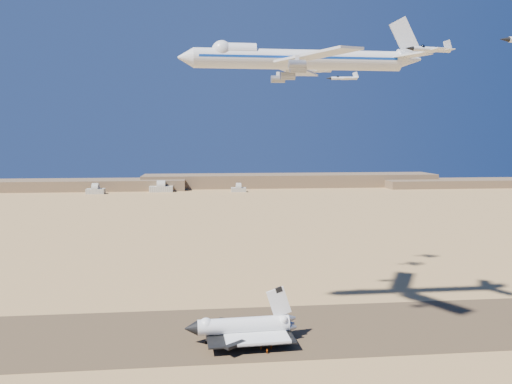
{
  "coord_description": "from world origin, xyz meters",
  "views": [
    {
      "loc": [
        -5.91,
        -169.39,
        67.51
      ],
      "look_at": [
        13.04,
        8.0,
        48.78
      ],
      "focal_mm": 35.0,
      "sensor_mm": 36.0,
      "label": 1
    }
  ],
  "objects": [
    {
      "name": "chase_jet_e",
      "position": [
        43.35,
        46.35,
        97.4
      ],
      "size": [
        15.72,
        8.27,
        3.92
      ],
      "rotation": [
        0.0,
        0.0,
        -0.0
      ],
      "color": "silver"
    },
    {
      "name": "ridgeline",
      "position": [
        65.32,
        527.31,
        7.63
      ],
      "size": [
        960.0,
        90.0,
        18.0
      ],
      "color": "#7C6245",
      "rests_on": "ground"
    },
    {
      "name": "chase_jet_a",
      "position": [
        53.9,
        -41.12,
        91.16
      ],
      "size": [
        13.81,
        7.68,
        3.46
      ],
      "rotation": [
        0.0,
        0.0,
        0.15
      ],
      "color": "silver"
    },
    {
      "name": "runway",
      "position": [
        0.0,
        0.0,
        0.03
      ],
      "size": [
        600.0,
        50.0,
        0.06
      ],
      "primitive_type": "cube",
      "color": "brown",
      "rests_on": "ground"
    },
    {
      "name": "crew_a",
      "position": [
        12.15,
        -15.8,
        0.97
      ],
      "size": [
        0.65,
        0.78,
        1.82
      ],
      "primitive_type": "imported",
      "rotation": [
        0.0,
        0.0,
        1.2
      ],
      "color": "#C84F0B",
      "rests_on": "runway"
    },
    {
      "name": "hangars",
      "position": [
        -64.0,
        478.43,
        4.83
      ],
      "size": [
        200.5,
        29.5,
        30.0
      ],
      "color": "beige",
      "rests_on": "ground"
    },
    {
      "name": "ground",
      "position": [
        0.0,
        0.0,
        0.0
      ],
      "size": [
        1200.0,
        1200.0,
        0.0
      ],
      "primitive_type": "plane",
      "color": "tan",
      "rests_on": "ground"
    },
    {
      "name": "crew_b",
      "position": [
        15.52,
        -15.65,
        0.96
      ],
      "size": [
        0.75,
        0.99,
        1.79
      ],
      "primitive_type": "imported",
      "rotation": [
        0.0,
        0.0,
        1.9
      ],
      "color": "#C84F0B",
      "rests_on": "runway"
    },
    {
      "name": "carrier_747",
      "position": [
        24.28,
        0.53,
        94.58
      ],
      "size": [
        83.85,
        65.15,
        20.93
      ],
      "rotation": [
        0.0,
        0.0,
        0.0
      ],
      "color": "silver"
    },
    {
      "name": "shuttle",
      "position": [
        6.74,
        -8.54,
        4.97
      ],
      "size": [
        37.54,
        24.15,
        18.47
      ],
      "rotation": [
        0.0,
        0.0,
        0.05
      ],
      "color": "white",
      "rests_on": "runway"
    },
    {
      "name": "chase_jet_f",
      "position": [
        60.41,
        63.65,
        96.38
      ],
      "size": [
        15.42,
        8.5,
        3.85
      ],
      "rotation": [
        0.0,
        0.0,
        -0.12
      ],
      "color": "silver"
    },
    {
      "name": "crew_c",
      "position": [
        13.68,
        -19.12,
        0.87
      ],
      "size": [
        1.04,
        0.99,
        1.63
      ],
      "primitive_type": "imported",
      "rotation": [
        0.0,
        0.0,
        2.43
      ],
      "color": "#C84F0B",
      "rests_on": "runway"
    }
  ]
}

